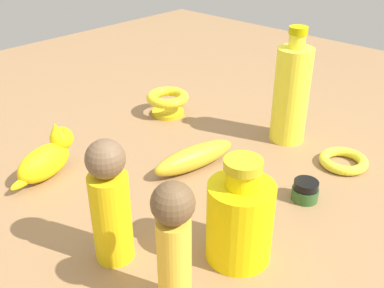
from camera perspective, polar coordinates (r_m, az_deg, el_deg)
ground at (r=0.88m, az=0.00°, el=-2.83°), size 2.00×2.00×0.00m
bottle_tall at (r=0.96m, az=12.48°, el=6.31°), size 0.07×0.07×0.24m
bottle_short at (r=0.64m, az=6.10°, el=-9.33°), size 0.09×0.09×0.16m
banana at (r=0.87m, az=0.50°, el=-1.61°), size 0.08×0.19×0.05m
bowl at (r=1.08m, az=-3.12°, el=5.54°), size 0.10×0.10×0.06m
cat_figurine at (r=0.88m, az=-17.91°, el=-1.67°), size 0.08×0.15×0.09m
nail_polish_jar at (r=0.80m, az=14.19°, el=-5.76°), size 0.05×0.05×0.04m
person_figure_child at (r=0.63m, az=-10.37°, el=-7.40°), size 0.08×0.08×0.19m
person_figure_adult at (r=0.55m, az=-2.32°, el=-12.47°), size 0.05×0.05×0.19m
bangle at (r=0.93m, az=18.68°, el=-2.04°), size 0.09×0.09×0.02m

